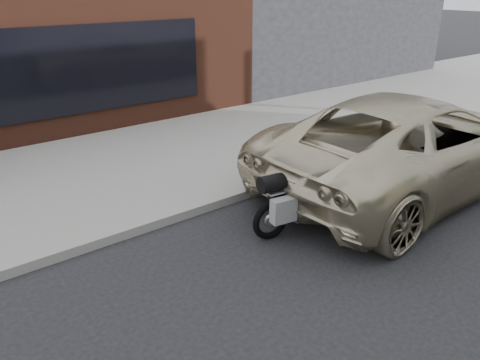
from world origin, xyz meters
name	(u,v)px	position (x,y,z in m)	size (l,w,h in m)	color
ground	(421,346)	(0.00, 0.00, 0.00)	(120.00, 120.00, 0.00)	black
near_sidewalk	(130,158)	(0.00, 7.00, 0.07)	(44.00, 6.00, 0.15)	gray
motorcycle	(302,199)	(0.77, 2.60, 0.54)	(1.96, 0.66, 1.24)	black
minivan	(410,143)	(3.50, 2.60, 0.87)	(2.90, 6.29, 1.75)	beige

